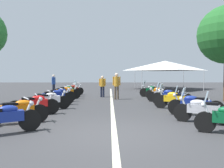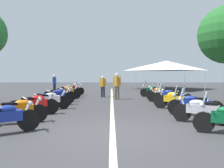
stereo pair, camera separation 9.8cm
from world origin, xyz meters
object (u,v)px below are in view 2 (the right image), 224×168
at_px(motorcycle_left_row_1, 17,110).
at_px(motorcycle_left_row_4, 54,97).
at_px(motorcycle_right_row_7, 154,91).
at_px(motorcycle_left_row_6, 65,92).
at_px(motorcycle_left_row_5, 59,95).
at_px(motorcycle_right_row_2, 194,104).
at_px(motorcycle_left_row_2, 34,104).
at_px(motorcycle_right_row_1, 202,110).
at_px(motorcycle_right_row_5, 163,95).
at_px(bystander_0, 103,85).
at_px(motorcycle_left_row_7, 68,91).
at_px(traffic_cone_0, 183,97).
at_px(bystander_2, 117,84).
at_px(motorcycle_left_row_0, 1,118).
at_px(motorcycle_left_row_8, 72,90).
at_px(bystander_1, 54,83).
at_px(motorcycle_right_row_4, 171,96).
at_px(event_tent, 166,66).
at_px(motorcycle_left_row_3, 48,100).
at_px(motorcycle_right_row_3, 176,99).
at_px(motorcycle_right_row_6, 161,93).

bearing_deg(motorcycle_left_row_1, motorcycle_left_row_4, 64.90).
bearing_deg(motorcycle_right_row_7, motorcycle_left_row_6, 31.97).
relative_size(motorcycle_left_row_5, motorcycle_right_row_2, 0.89).
xyz_separation_m(motorcycle_left_row_2, motorcycle_right_row_2, (-0.13, -6.53, 0.01)).
distance_m(motorcycle_right_row_1, motorcycle_right_row_5, 5.87).
bearing_deg(bystander_0, motorcycle_left_row_1, 6.49).
relative_size(motorcycle_left_row_7, bystander_0, 1.18).
distance_m(motorcycle_left_row_6, motorcycle_left_row_7, 1.37).
distance_m(motorcycle_left_row_7, motorcycle_right_row_1, 10.85).
height_order(motorcycle_left_row_6, traffic_cone_0, motorcycle_left_row_6).
xyz_separation_m(motorcycle_left_row_6, bystander_2, (-0.12, -3.46, 0.57)).
bearing_deg(motorcycle_left_row_6, motorcycle_left_row_0, -112.37).
xyz_separation_m(motorcycle_left_row_8, traffic_cone_0, (-4.50, -7.51, -0.16)).
distance_m(motorcycle_left_row_5, traffic_cone_0, 7.47).
height_order(motorcycle_left_row_6, bystander_1, bystander_1).
distance_m(motorcycle_right_row_4, bystander_0, 5.85).
distance_m(bystander_2, event_tent, 12.17).
distance_m(motorcycle_left_row_3, motorcycle_right_row_3, 6.10).
distance_m(motorcycle_left_row_6, motorcycle_right_row_7, 6.37).
xyz_separation_m(motorcycle_left_row_6, motorcycle_right_row_1, (-7.48, -6.17, -0.00)).
xyz_separation_m(motorcycle_left_row_5, bystander_0, (3.07, -2.49, 0.46)).
bearing_deg(motorcycle_right_row_2, motorcycle_left_row_6, -24.68).
height_order(motorcycle_right_row_6, bystander_1, bystander_1).
relative_size(motorcycle_left_row_2, motorcycle_left_row_4, 0.94).
xyz_separation_m(motorcycle_left_row_0, motorcycle_left_row_1, (1.38, 0.11, -0.01)).
height_order(motorcycle_left_row_3, motorcycle_right_row_5, motorcycle_left_row_3).
bearing_deg(motorcycle_right_row_7, motorcycle_right_row_3, 109.02).
xyz_separation_m(motorcycle_left_row_8, motorcycle_right_row_5, (-4.53, -6.28, 0.00)).
bearing_deg(traffic_cone_0, motorcycle_left_row_8, 59.05).
bearing_deg(traffic_cone_0, motorcycle_left_row_2, 120.05).
bearing_deg(motorcycle_right_row_4, motorcycle_left_row_5, 13.09).
bearing_deg(motorcycle_right_row_6, event_tent, -78.85).
bearing_deg(bystander_2, motorcycle_left_row_3, -25.08).
bearing_deg(motorcycle_left_row_3, motorcycle_right_row_7, 19.48).
distance_m(motorcycle_left_row_6, bystander_2, 3.51).
xyz_separation_m(motorcycle_left_row_8, bystander_0, (-1.52, -2.53, 0.46)).
distance_m(motorcycle_left_row_4, motorcycle_left_row_6, 3.01).
bearing_deg(motorcycle_left_row_3, event_tent, 33.83).
relative_size(motorcycle_left_row_7, traffic_cone_0, 3.01).
relative_size(motorcycle_right_row_5, motorcycle_right_row_6, 0.98).
bearing_deg(motorcycle_left_row_8, bystander_1, 116.29).
bearing_deg(traffic_cone_0, event_tent, -8.92).
bearing_deg(motorcycle_left_row_5, motorcycle_right_row_1, -71.03).
bearing_deg(motorcycle_left_row_3, motorcycle_left_row_5, 67.60).
xyz_separation_m(motorcycle_left_row_0, motorcycle_left_row_8, (11.80, 0.06, -0.01)).
bearing_deg(motorcycle_left_row_0, bystander_1, 65.88).
height_order(motorcycle_right_row_2, bystander_2, bystander_2).
relative_size(motorcycle_left_row_2, bystander_1, 1.17).
height_order(motorcycle_left_row_6, motorcycle_left_row_7, motorcycle_left_row_7).
bearing_deg(motorcycle_right_row_5, bystander_2, -7.11).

